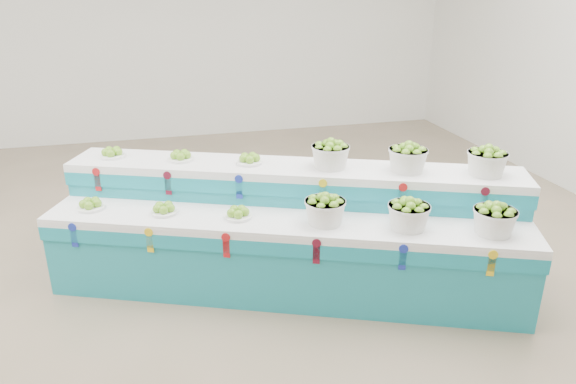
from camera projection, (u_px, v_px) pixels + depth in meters
The scene contains 15 objects.
ground at pixel (181, 293), 4.65m from camera, with size 10.00×10.00×0.00m, color #6E634B.
back_wall at pixel (147, 15), 8.39m from camera, with size 10.00×10.00×0.00m, color silver.
display_stand at pixel (288, 231), 4.64m from camera, with size 4.01×1.03×1.02m, color teal, non-canonical shape.
plate_lower_left at pixel (91, 204), 4.54m from camera, with size 0.23×0.23×0.10m, color white.
plate_lower_mid at pixel (164, 208), 4.45m from camera, with size 0.23×0.23×0.10m, color white.
plate_lower_right at pixel (238, 212), 4.37m from camera, with size 0.23×0.23×0.10m, color white.
basket_lower_left at pixel (325, 209), 4.25m from camera, with size 0.33×0.33×0.24m, color silver, non-canonical shape.
basket_lower_mid at pixel (409, 214), 4.17m from camera, with size 0.33×0.33×0.24m, color silver, non-canonical shape.
basket_lower_right at pixel (495, 219), 4.08m from camera, with size 0.33×0.33×0.24m, color silver, non-canonical shape.
plate_upper_left at pixel (112, 152), 4.88m from camera, with size 0.23×0.23×0.10m, color white.
plate_upper_mid at pixel (181, 155), 4.79m from camera, with size 0.23×0.23×0.10m, color white.
plate_upper_right at pixel (250, 158), 4.71m from camera, with size 0.23×0.23×0.10m, color white.
basket_upper_left at pixel (330, 154), 4.59m from camera, with size 0.33×0.33×0.24m, color silver, non-canonical shape.
basket_upper_mid at pixel (408, 157), 4.51m from camera, with size 0.33×0.33×0.24m, color silver, non-canonical shape.
basket_upper_right at pixel (487, 161), 4.43m from camera, with size 0.33×0.33×0.24m, color silver, non-canonical shape.
Camera 1 is at (-0.11, -4.09, 2.55)m, focal length 33.48 mm.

